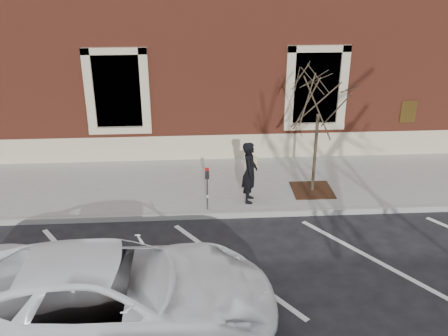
{
  "coord_description": "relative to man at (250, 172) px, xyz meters",
  "views": [
    {
      "loc": [
        -0.74,
        -11.17,
        6.32
      ],
      "look_at": [
        0.0,
        0.6,
        1.1
      ],
      "focal_mm": 40.0,
      "sensor_mm": 36.0,
      "label": 1
    }
  ],
  "objects": [
    {
      "name": "sidewalk_near",
      "position": [
        -0.67,
        1.2,
        -0.9
      ],
      "size": [
        40.0,
        3.5,
        0.15
      ],
      "primitive_type": "cube",
      "color": "#B2B0A7",
      "rests_on": "ground"
    },
    {
      "name": "parking_meter",
      "position": [
        -1.12,
        -0.43,
        -0.02
      ],
      "size": [
        0.11,
        0.08,
        1.17
      ],
      "rotation": [
        0.0,
        0.0,
        -0.26
      ],
      "color": "#595B60",
      "rests_on": "sidewalk_near"
    },
    {
      "name": "tree_grate",
      "position": [
        1.81,
        0.49,
        -0.82
      ],
      "size": [
        1.1,
        1.1,
        0.03
      ],
      "primitive_type": "cube",
      "color": "#3A2012",
      "rests_on": "sidewalk_near"
    },
    {
      "name": "man",
      "position": [
        0.0,
        0.0,
        0.0
      ],
      "size": [
        0.49,
        0.66,
        1.66
      ],
      "primitive_type": "imported",
      "rotation": [
        0.0,
        0.0,
        1.41
      ],
      "color": "black",
      "rests_on": "sidewalk_near"
    },
    {
      "name": "sapling",
      "position": [
        1.81,
        0.49,
        1.98
      ],
      "size": [
        2.41,
        2.41,
        4.02
      ],
      "color": "#433828",
      "rests_on": "sidewalk_near"
    },
    {
      "name": "building_civic",
      "position": [
        -0.67,
        7.19,
        3.02
      ],
      "size": [
        40.0,
        8.62,
        8.0
      ],
      "color": "brown",
      "rests_on": "ground"
    },
    {
      "name": "ground",
      "position": [
        -0.67,
        -0.55,
        -0.98
      ],
      "size": [
        120.0,
        120.0,
        0.0
      ],
      "primitive_type": "plane",
      "color": "#28282B",
      "rests_on": "ground"
    },
    {
      "name": "curb_near",
      "position": [
        -0.67,
        -0.6,
        -0.9
      ],
      "size": [
        40.0,
        0.12,
        0.15
      ],
      "primitive_type": "cube",
      "color": "#9E9E99",
      "rests_on": "ground"
    },
    {
      "name": "white_truck",
      "position": [
        -2.96,
        -4.66,
        -0.16
      ],
      "size": [
        5.88,
        2.72,
        1.63
      ],
      "primitive_type": "imported",
      "rotation": [
        0.0,
        0.0,
        1.57
      ],
      "color": "white",
      "rests_on": "ground"
    },
    {
      "name": "parking_stripes",
      "position": [
        -0.67,
        -2.75,
        -0.98
      ],
      "size": [
        28.0,
        4.4,
        0.01
      ],
      "primitive_type": null,
      "color": "silver",
      "rests_on": "ground"
    }
  ]
}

